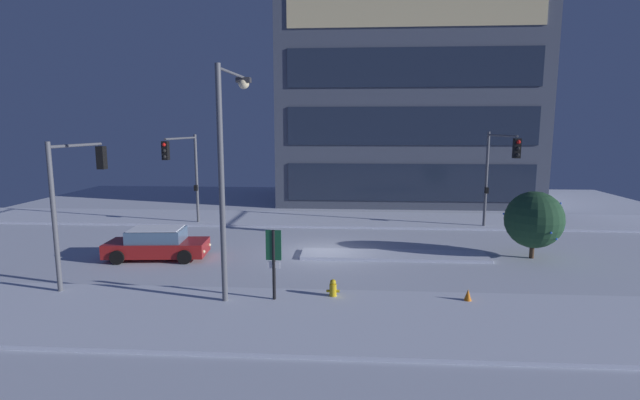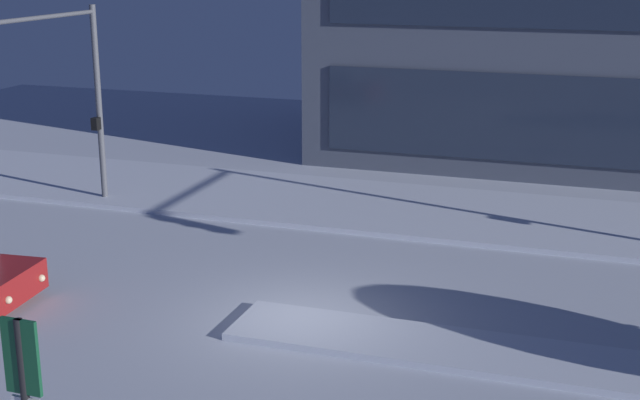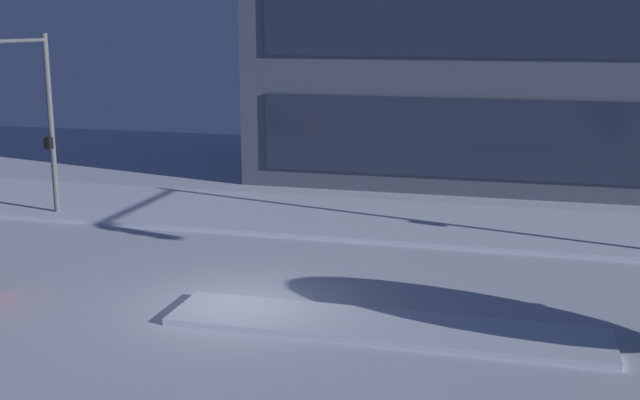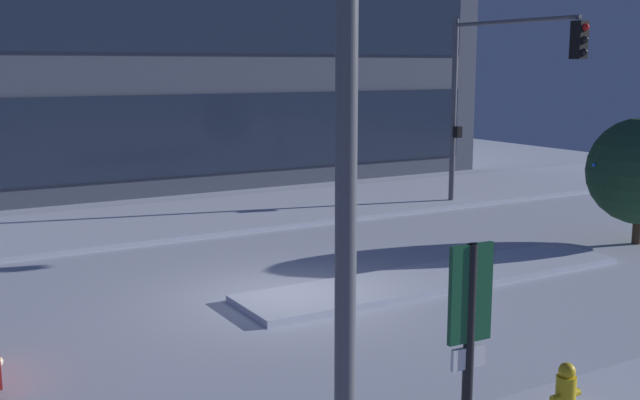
% 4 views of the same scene
% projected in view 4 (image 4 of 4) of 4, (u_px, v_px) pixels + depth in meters
% --- Properties ---
extents(ground, '(52.00, 52.00, 0.00)m').
position_uv_depth(ground, '(287.00, 299.00, 15.17)').
color(ground, silver).
extents(curb_strip_far, '(52.00, 5.20, 0.14)m').
position_uv_depth(curb_strip_far, '(151.00, 222.00, 22.28)').
color(curb_strip_far, silver).
rests_on(curb_strip_far, ground).
extents(median_strip, '(9.00, 1.80, 0.14)m').
position_uv_depth(median_strip, '(438.00, 278.00, 16.41)').
color(median_strip, silver).
rests_on(median_strip, ground).
extents(traffic_light_corner_far_right, '(0.32, 5.37, 5.99)m').
position_uv_depth(traffic_light_corner_far_right, '(500.00, 77.00, 23.07)').
color(traffic_light_corner_far_right, '#565960').
rests_on(traffic_light_corner_far_right, ground).
extents(fire_hydrant, '(0.48, 0.26, 0.77)m').
position_uv_depth(fire_hydrant, '(566.00, 392.00, 9.94)').
color(fire_hydrant, gold).
rests_on(fire_hydrant, ground).
extents(parking_info_sign, '(0.55, 0.12, 2.66)m').
position_uv_depth(parking_info_sign, '(469.00, 332.00, 8.29)').
color(parking_info_sign, black).
rests_on(parking_info_sign, ground).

